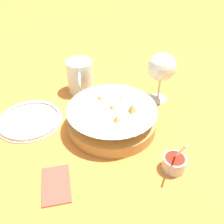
% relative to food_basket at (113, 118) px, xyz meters
% --- Properties ---
extents(ground_plane, '(4.00, 4.00, 0.00)m').
position_rel_food_basket_xyz_m(ground_plane, '(-0.04, -0.03, -0.03)').
color(ground_plane, orange).
extents(food_basket, '(0.26, 0.26, 0.09)m').
position_rel_food_basket_xyz_m(food_basket, '(0.00, 0.00, 0.00)').
color(food_basket, '#B2894C').
rests_on(food_basket, ground_plane).
extents(sauce_cup, '(0.07, 0.06, 0.12)m').
position_rel_food_basket_xyz_m(sauce_cup, '(0.17, 0.14, -0.01)').
color(sauce_cup, '#B7B7BC').
rests_on(sauce_cup, ground_plane).
extents(wine_glass, '(0.09, 0.09, 0.17)m').
position_rel_food_basket_xyz_m(wine_glass, '(-0.13, 0.17, 0.09)').
color(wine_glass, silver).
rests_on(wine_glass, ground_plane).
extents(beer_mug, '(0.14, 0.09, 0.11)m').
position_rel_food_basket_xyz_m(beer_mug, '(-0.21, -0.10, 0.02)').
color(beer_mug, silver).
rests_on(beer_mug, ground_plane).
extents(side_plate, '(0.20, 0.20, 0.01)m').
position_rel_food_basket_xyz_m(side_plate, '(-0.05, -0.25, -0.03)').
color(side_plate, white).
rests_on(side_plate, ground_plane).
extents(napkin, '(0.12, 0.08, 0.01)m').
position_rel_food_basket_xyz_m(napkin, '(0.20, -0.15, -0.03)').
color(napkin, '#DB4C3D').
rests_on(napkin, ground_plane).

